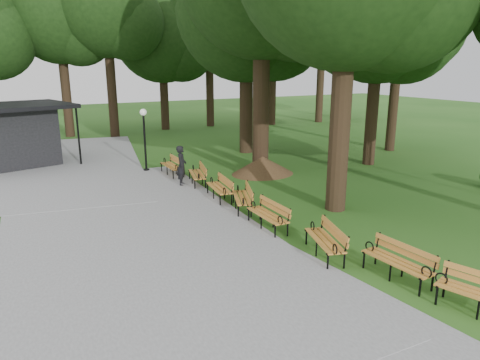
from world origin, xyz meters
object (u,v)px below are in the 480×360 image
dirt_mound (263,165)px  bench_3 (267,215)px  bench_4 (242,198)px  lawn_tree_5 (402,13)px  bench_6 (197,174)px  kiosk (10,135)px  lamp_post (144,126)px  person (182,166)px  lawn_tree_4 (246,11)px  bench_1 (397,262)px  bench_7 (172,166)px  bench_5 (219,188)px  bench_2 (325,240)px  lawn_tree_1 (380,14)px

dirt_mound → bench_3: (-3.52, -6.16, 0.02)m
bench_4 → lawn_tree_5: bearing=134.5°
bench_3 → bench_6: bearing=179.9°
kiosk → lamp_post: 7.13m
person → lawn_tree_4: bearing=-22.2°
lamp_post → lawn_tree_5: size_ratio=0.27×
bench_3 → bench_4: 2.02m
kiosk → bench_4: bearing=-73.4°
bench_1 → bench_7: size_ratio=1.00×
bench_5 → lawn_tree_4: (5.37, 7.65, 7.39)m
lawn_tree_4 → person: bearing=-139.2°
bench_6 → lawn_tree_5: lawn_tree_5 is taller
lawn_tree_5 → bench_5: bearing=-162.9°
person → bench_7: size_ratio=0.90×
dirt_mound → bench_3: bench_3 is taller
dirt_mound → bench_1: bearing=-103.6°
kiosk → bench_2: kiosk is taller
bench_3 → person: bearing=-174.1°
bench_4 → bench_6: 3.88m
dirt_mound → bench_1: size_ratio=1.33×
bench_2 → lawn_tree_4: size_ratio=0.16×
lamp_post → bench_1: 13.90m
lawn_tree_1 → bench_6: bearing=177.0°
bench_3 → bench_4: (0.17, 2.01, 0.00)m
dirt_mound → lawn_tree_5: lawn_tree_5 is taller
bench_6 → lawn_tree_1: (9.38, -0.49, 6.87)m
lawn_tree_1 → bench_3: bearing=-150.3°
bench_1 → dirt_mound: bearing=162.6°
bench_1 → bench_5: 7.88m
person → bench_2: person is taller
bench_1 → lawn_tree_5: (12.29, 11.90, 7.35)m
bench_6 → person: bearing=-90.0°
bench_3 → lawn_tree_5: bearing=120.4°
lamp_post → bench_7: lamp_post is taller
bench_2 → lawn_tree_5: 17.97m
lawn_tree_4 → bench_3: bearing=-115.7°
bench_2 → bench_5: (-0.32, 5.95, 0.00)m
person → lamp_post: 3.58m
bench_3 → lawn_tree_5: (13.28, 7.60, 7.35)m
bench_2 → person: bearing=-156.7°
dirt_mound → bench_2: (-3.21, -8.60, 0.02)m
dirt_mound → bench_4: 5.33m
bench_1 → bench_3: (-0.99, 4.31, 0.00)m
bench_5 → bench_6: (0.08, 2.38, 0.00)m
lamp_post → bench_5: size_ratio=1.58×
lamp_post → bench_6: 4.04m
kiosk → bench_1: bearing=-80.9°
lamp_post → bench_7: size_ratio=1.58×
kiosk → bench_7: kiosk is taller
person → bench_2: 8.54m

